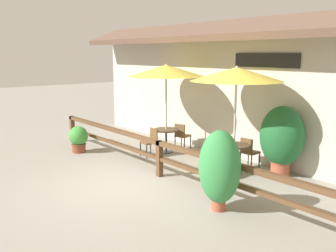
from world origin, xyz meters
TOP-DOWN VIEW (x-y plane):
  - ground_plane at (0.00, 0.00)m, footprint 60.00×60.00m
  - building_facade at (0.00, 4.10)m, footprint 14.28×1.49m
  - patio_railing at (0.00, 1.05)m, footprint 10.40×0.14m
  - patio_umbrella_near at (-1.79, 2.75)m, footprint 2.43×2.43m
  - dining_table_near at (-1.79, 2.75)m, footprint 0.81×0.81m
  - chair_near_streetside at (-1.75, 2.07)m, footprint 0.45×0.45m
  - chair_near_wallside at (-1.78, 3.42)m, footprint 0.51×0.51m
  - patio_umbrella_middle at (1.01, 2.82)m, footprint 2.43×2.43m
  - dining_table_middle at (1.01, 2.82)m, footprint 0.81×0.81m
  - chair_middle_streetside at (1.07, 2.20)m, footprint 0.45×0.45m
  - chair_middle_wallside at (1.04, 3.43)m, footprint 0.44×0.44m
  - potted_plant_corner_fern at (2.49, 0.64)m, footprint 0.90×0.81m
  - potted_plant_small_flowering at (-3.62, 0.54)m, footprint 0.68×0.61m
  - potted_plant_tall_tropical at (1.99, 3.55)m, footprint 1.17×1.06m

SIDE VIEW (x-z plane):
  - ground_plane at x=0.00m, z-range 0.00..0.00m
  - potted_plant_small_flowering at x=-3.62m, z-range 0.04..0.91m
  - chair_near_streetside at x=-1.75m, z-range 0.06..0.93m
  - chair_near_wallside at x=-1.78m, z-range 0.06..0.93m
  - chair_middle_streetside at x=1.07m, z-range 0.06..0.93m
  - chair_middle_wallside at x=1.04m, z-range 0.06..0.93m
  - dining_table_near at x=-1.79m, z-range 0.23..1.00m
  - dining_table_middle at x=1.01m, z-range 0.23..1.00m
  - patio_railing at x=0.00m, z-range 0.22..1.17m
  - potted_plant_corner_fern at x=2.49m, z-range 0.06..1.75m
  - potted_plant_tall_tropical at x=1.99m, z-range 0.09..1.95m
  - building_facade at x=0.00m, z-range 0.05..4.28m
  - patio_umbrella_near at x=-1.79m, z-range 1.21..4.09m
  - patio_umbrella_middle at x=1.01m, z-range 1.21..4.09m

